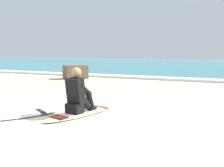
# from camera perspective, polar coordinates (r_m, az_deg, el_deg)

# --- Properties ---
(ground_plane) EXTENTS (80.00, 80.00, 0.00)m
(ground_plane) POSITION_cam_1_polar(r_m,az_deg,el_deg) (5.78, -6.03, -7.04)
(ground_plane) COLOR beige
(sea) EXTENTS (80.00, 28.00, 0.10)m
(sea) POSITION_cam_1_polar(r_m,az_deg,el_deg) (27.09, 20.28, 3.36)
(sea) COLOR teal
(sea) RESTS_ON ground
(breaking_foam) EXTENTS (80.00, 0.90, 0.11)m
(breaking_foam) POSITION_cam_1_polar(r_m,az_deg,el_deg) (13.60, 13.65, 0.86)
(breaking_foam) COLOR white
(breaking_foam) RESTS_ON ground
(surfboard_main) EXTENTS (0.88, 2.21, 0.08)m
(surfboard_main) POSITION_cam_1_polar(r_m,az_deg,el_deg) (6.16, -5.93, -5.85)
(surfboard_main) COLOR #EFE5C6
(surfboard_main) RESTS_ON ground
(surfer_seated) EXTENTS (0.40, 0.73, 0.95)m
(surfer_seated) POSITION_cam_1_polar(r_m,az_deg,el_deg) (6.00, -6.86, -2.30)
(surfer_seated) COLOR black
(surfer_seated) RESTS_ON surfboard_main
(surfboard_spare_near) EXTENTS (1.31, 1.83, 0.08)m
(surfboard_spare_near) POSITION_cam_1_polar(r_m,az_deg,el_deg) (6.18, -18.61, -6.12)
(surfboard_spare_near) COLOR white
(surfboard_spare_near) RESTS_ON ground
(shoreline_rock) EXTENTS (1.40, 1.41, 0.67)m
(shoreline_rock) POSITION_cam_1_polar(r_m,az_deg,el_deg) (14.13, -7.43, 2.34)
(shoreline_rock) COLOR brown
(shoreline_rock) RESTS_ON ground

